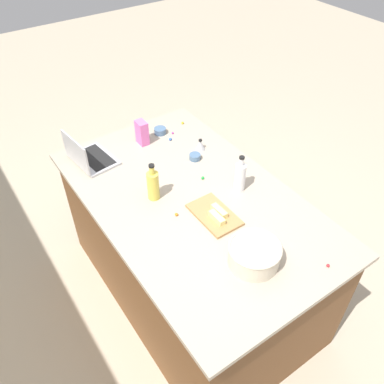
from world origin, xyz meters
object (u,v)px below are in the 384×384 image
(mixing_bowl_large, at_px, (254,254))
(ramekin_small, at_px, (195,157))
(laptop, at_px, (88,157))
(cutting_board, at_px, (214,215))
(bottle_oil, at_px, (153,185))
(bottle_vinegar, at_px, (240,176))
(ramekin_medium, at_px, (160,131))
(kitchen_timer, at_px, (200,145))
(butter_stick_right, at_px, (216,218))
(butter_stick_left, at_px, (219,211))
(candy_bag, at_px, (142,133))

(mixing_bowl_large, height_order, ramekin_small, mixing_bowl_large)
(laptop, distance_m, mixing_bowl_large, 1.27)
(laptop, distance_m, cutting_board, 0.94)
(mixing_bowl_large, xyz_separation_m, bottle_oil, (0.70, 0.16, 0.04))
(laptop, xyz_separation_m, bottle_vinegar, (-0.76, -0.64, 0.05))
(mixing_bowl_large, relative_size, ramekin_medium, 3.12)
(ramekin_medium, xyz_separation_m, kitchen_timer, (-0.32, -0.12, 0.01))
(cutting_board, bearing_deg, ramekin_medium, -11.80)
(cutting_board, distance_m, ramekin_small, 0.54)
(kitchen_timer, bearing_deg, ramekin_small, 127.73)
(butter_stick_right, bearing_deg, kitchen_timer, -28.28)
(laptop, bearing_deg, ramekin_small, -121.36)
(laptop, relative_size, cutting_board, 1.08)
(laptop, height_order, butter_stick_left, laptop)
(kitchen_timer, bearing_deg, butter_stick_left, 153.80)
(butter_stick_right, bearing_deg, cutting_board, -24.81)
(butter_stick_left, xyz_separation_m, butter_stick_right, (-0.03, 0.04, 0.00))
(bottle_oil, xyz_separation_m, cutting_board, (-0.33, -0.20, -0.09))
(laptop, height_order, candy_bag, laptop)
(ramekin_small, bearing_deg, ramekin_medium, 4.30)
(bottle_vinegar, bearing_deg, mixing_bowl_large, 147.65)
(mixing_bowl_large, bearing_deg, bottle_vinegar, -32.35)
(bottle_oil, distance_m, ramekin_medium, 0.69)
(butter_stick_right, height_order, ramekin_small, butter_stick_right)
(bottle_vinegar, relative_size, cutting_board, 0.79)
(laptop, distance_m, bottle_vinegar, 0.99)
(laptop, relative_size, ramekin_medium, 3.90)
(bottle_vinegar, bearing_deg, ramekin_medium, 5.52)
(bottle_oil, height_order, cutting_board, bottle_oil)
(kitchen_timer, bearing_deg, butter_stick_right, 151.72)
(butter_stick_left, height_order, candy_bag, candy_bag)
(cutting_board, height_order, ramekin_medium, ramekin_medium)
(butter_stick_left, xyz_separation_m, ramekin_medium, (0.90, -0.16, -0.01))
(mixing_bowl_large, height_order, bottle_vinegar, bottle_vinegar)
(cutting_board, bearing_deg, ramekin_small, -23.46)
(mixing_bowl_large, bearing_deg, bottle_oil, 13.07)
(bottle_oil, height_order, kitchen_timer, bottle_oil)
(candy_bag, bearing_deg, bottle_vinegar, -162.49)
(mixing_bowl_large, relative_size, cutting_board, 0.87)
(bottle_oil, bearing_deg, bottle_vinegar, -116.14)
(kitchen_timer, bearing_deg, bottle_oil, 115.53)
(butter_stick_left, bearing_deg, mixing_bowl_large, 170.55)
(ramekin_medium, bearing_deg, candy_bag, 102.00)
(cutting_board, height_order, ramekin_small, ramekin_small)
(bottle_oil, distance_m, butter_stick_right, 0.42)
(butter_stick_left, bearing_deg, cutting_board, 56.59)
(ramekin_small, relative_size, candy_bag, 0.44)
(bottle_vinegar, relative_size, ramekin_medium, 2.84)
(mixing_bowl_large, xyz_separation_m, butter_stick_left, (0.36, -0.06, -0.02))
(butter_stick_right, height_order, candy_bag, candy_bag)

